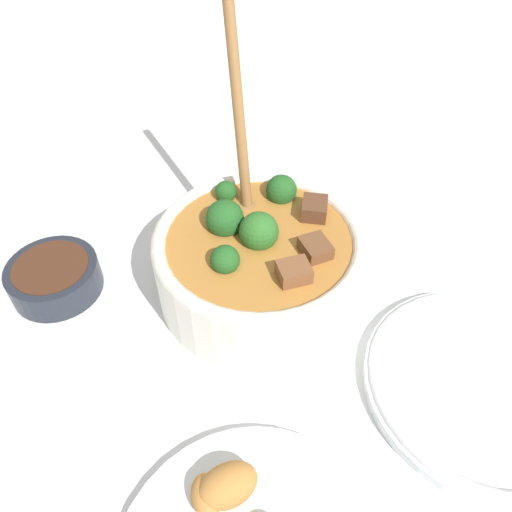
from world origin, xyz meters
The scene contains 4 objects.
ground_plane centered at (0.00, 0.00, 0.00)m, with size 4.00×4.00×0.00m, color silver.
stew_bowl centered at (0.00, 0.00, 0.05)m, with size 0.23×0.25×0.28m.
condiment_bowl centered at (-0.24, 0.00, 0.02)m, with size 0.10×0.10×0.04m.
empty_plate centered at (0.22, -0.13, 0.01)m, with size 0.24×0.24×0.02m.
Camera 1 is at (0.00, -0.38, 0.45)m, focal length 35.00 mm.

